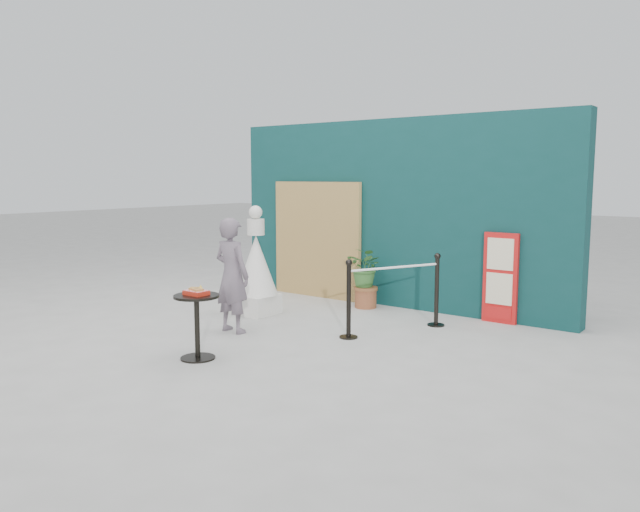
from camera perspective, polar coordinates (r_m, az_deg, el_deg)
The scene contains 10 objects.
ground at distance 7.90m, azimuth -5.34°, elevation -8.10°, with size 60.00×60.00×0.00m, color #ADAAA5.
back_wall at distance 10.17m, azimuth 6.69°, elevation 3.91°, with size 6.00×0.30×3.00m, color #0B3331.
bamboo_fence at distance 10.82m, azimuth -0.31°, elevation 1.50°, with size 1.80×0.08×2.00m, color tan.
woman at distance 8.44m, azimuth -8.06°, elevation -1.76°, with size 0.57×0.37×1.55m, color slate.
menu_board at distance 9.26m, azimuth 16.16°, elevation -1.96°, with size 0.50×0.07×1.30m.
statue at distance 9.52m, azimuth -5.84°, elevation -1.29°, with size 0.65×0.65×1.66m.
cafe_table at distance 7.31m, azimuth -11.19°, elevation -5.45°, with size 0.52×0.52×0.75m.
food_basket at distance 7.25m, azimuth -11.22°, elevation -3.22°, with size 0.26×0.19×0.11m.
planter at distance 9.96m, azimuth 4.22°, elevation -1.56°, with size 0.57×0.49×0.97m.
stanchion_barrier at distance 8.48m, azimuth 6.82°, elevation -3.62°, with size 0.84×1.54×1.03m.
Camera 1 is at (5.18, -5.58, 2.09)m, focal length 35.00 mm.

